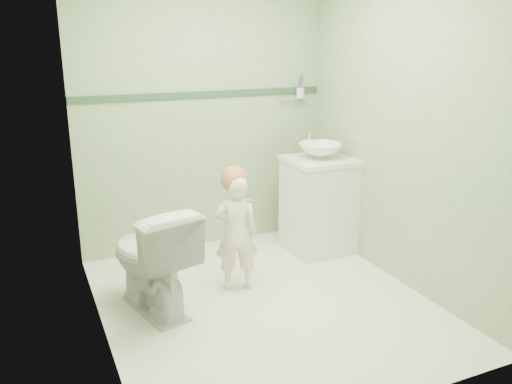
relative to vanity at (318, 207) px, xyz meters
name	(u,v)px	position (x,y,z in m)	size (l,w,h in m)	color
ground	(265,302)	(-0.84, -0.70, -0.40)	(2.50, 2.50, 0.00)	white
room_shell	(265,136)	(-0.84, -0.70, 0.80)	(2.50, 2.54, 2.40)	#83AA79
trim_stripe	(203,94)	(-0.84, 0.54, 0.95)	(2.20, 0.02, 0.05)	#2B4C33
vanity	(318,207)	(0.00, 0.00, 0.00)	(0.52, 0.50, 0.80)	white
counter	(320,160)	(0.00, 0.00, 0.41)	(0.54, 0.52, 0.04)	white
basin	(320,151)	(0.00, 0.00, 0.49)	(0.37, 0.37, 0.13)	white
faucet	(310,138)	(0.00, 0.19, 0.57)	(0.03, 0.13, 0.18)	silver
cup_holder	(300,92)	(0.05, 0.48, 0.93)	(0.26, 0.07, 0.21)	silver
toilet	(151,258)	(-1.58, -0.47, -0.02)	(0.43, 0.75, 0.76)	white
toddler	(236,233)	(-0.94, -0.41, 0.04)	(0.32, 0.21, 0.88)	white
hair_cap	(234,179)	(-0.94, -0.39, 0.44)	(0.19, 0.19, 0.19)	#B76E47
teal_toothbrush	(249,201)	(-0.89, -0.55, 0.32)	(0.11, 0.14, 0.08)	teal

